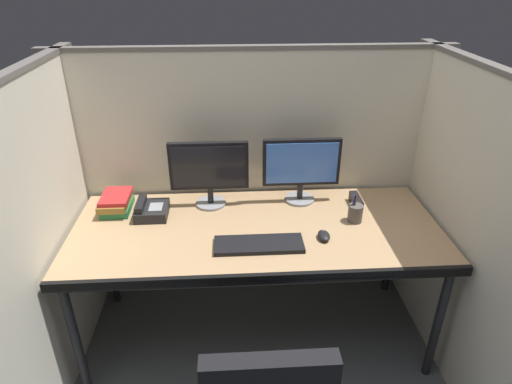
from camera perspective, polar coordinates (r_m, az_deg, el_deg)
name	(u,v)px	position (r m, az deg, el deg)	size (l,w,h in m)	color
ground_plane	(260,374)	(2.53, 0.53, -22.76)	(8.00, 8.00, 0.00)	#4C5156
cubicle_partition_rear	(252,181)	(2.62, -0.54, 1.50)	(2.21, 0.06, 1.57)	beige
cubicle_partition_left	(51,237)	(2.31, -25.29, -5.31)	(0.06, 1.41, 1.57)	beige
cubicle_partition_right	(455,223)	(2.41, 24.58, -3.72)	(0.06, 1.41, 1.57)	beige
desk	(257,237)	(2.27, 0.10, -5.86)	(1.90, 0.80, 0.74)	tan
monitor_left	(209,170)	(2.38, -6.17, 2.92)	(0.43, 0.17, 0.37)	gray
monitor_right	(301,166)	(2.42, 5.96, 3.41)	(0.43, 0.17, 0.37)	gray
keyboard_main	(259,244)	(2.11, 0.37, -6.89)	(0.43, 0.15, 0.02)	black
computer_mouse	(324,236)	(2.18, 8.88, -5.67)	(0.06, 0.10, 0.04)	black
book_stack	(116,203)	(2.50, -17.87, -1.35)	(0.16, 0.22, 0.10)	#26723F
desk_phone	(151,210)	(2.41, -13.62, -2.31)	(0.17, 0.19, 0.09)	black
pen_cup	(355,213)	(2.34, 12.87, -2.72)	(0.08, 0.08, 0.16)	#4C4742
red_stapler	(356,201)	(2.50, 12.97, -1.17)	(0.04, 0.15, 0.06)	black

